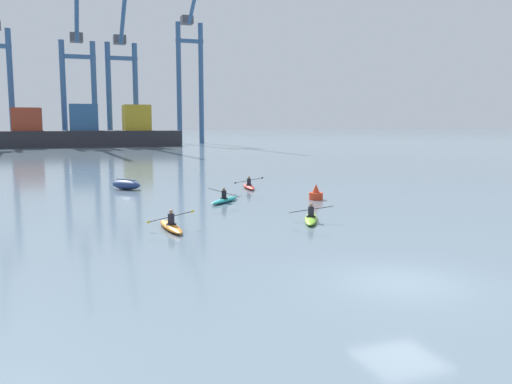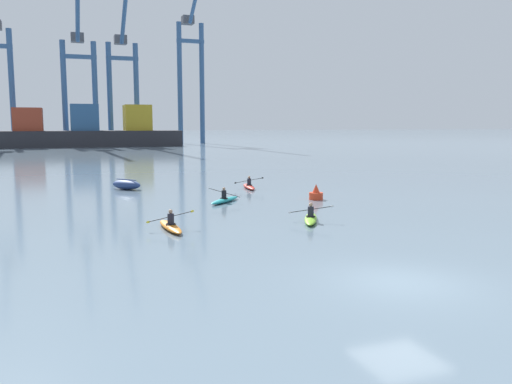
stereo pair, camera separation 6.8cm
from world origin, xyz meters
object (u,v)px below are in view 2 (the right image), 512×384
object	(u,v)px
gantry_crane_west_mid	(79,71)
kayak_teal	(225,200)
container_barge	(86,132)
gantry_crane_east_mid	(123,72)
channel_buoy	(316,194)
kayak_lime	(311,218)
capsized_dinghy	(126,185)
kayak_orange	(170,226)
kayak_red	(249,186)
gantry_crane_east	(191,65)

from	to	relation	value
gantry_crane_west_mid	kayak_teal	size ratio (longest dim) A/B	12.16
container_barge	gantry_crane_east_mid	size ratio (longest dim) A/B	1.13
channel_buoy	kayak_lime	size ratio (longest dim) A/B	0.30
kayak_teal	capsized_dinghy	bearing A→B (deg)	119.45
kayak_lime	kayak_orange	bearing A→B (deg)	177.23
gantry_crane_west_mid	kayak_teal	world-z (taller)	gantry_crane_west_mid
gantry_crane_east_mid	gantry_crane_west_mid	bearing A→B (deg)	-169.57
channel_buoy	kayak_orange	size ratio (longest dim) A/B	0.29
channel_buoy	kayak_teal	world-z (taller)	channel_buoy
gantry_crane_east_mid	channel_buoy	bearing A→B (deg)	-89.05
kayak_orange	kayak_lime	bearing A→B (deg)	-2.77
container_barge	kayak_red	distance (m)	82.62
gantry_crane_east_mid	kayak_teal	xyz separation A→B (m)	(-4.29, -96.26, -16.62)
kayak_red	kayak_teal	bearing A→B (deg)	-120.96
gantry_crane_east	gantry_crane_east_mid	bearing A→B (deg)	-167.51
capsized_dinghy	kayak_red	world-z (taller)	kayak_red
container_barge	kayak_red	world-z (taller)	container_barge
gantry_crane_east_mid	container_barge	bearing A→B (deg)	-138.99
gantry_crane_east	channel_buoy	world-z (taller)	gantry_crane_east
gantry_crane_west_mid	channel_buoy	distance (m)	97.31
gantry_crane_west_mid	kayak_orange	size ratio (longest dim) A/B	10.21
kayak_teal	kayak_orange	bearing A→B (deg)	-122.99
gantry_crane_east_mid	kayak_teal	size ratio (longest dim) A/B	12.39
capsized_dinghy	gantry_crane_east	bearing A→B (deg)	73.99
kayak_teal	kayak_red	bearing A→B (deg)	59.04
container_barge	channel_buoy	bearing A→B (deg)	-83.24
container_barge	kayak_lime	xyz separation A→B (m)	(6.88, -96.17, -2.91)
kayak_lime	gantry_crane_west_mid	bearing A→B (deg)	94.23
capsized_dinghy	kayak_teal	world-z (taller)	kayak_teal
channel_buoy	kayak_orange	world-z (taller)	channel_buoy
kayak_lime	kayak_red	bearing A→B (deg)	83.50
gantry_crane_east_mid	kayak_teal	bearing A→B (deg)	-92.55
gantry_crane_east_mid	kayak_lime	world-z (taller)	gantry_crane_east_mid
container_barge	kayak_lime	distance (m)	96.46
gantry_crane_east	channel_buoy	bearing A→B (deg)	-98.61
kayak_red	kayak_orange	distance (m)	16.17
channel_buoy	kayak_lime	world-z (taller)	channel_buoy
gantry_crane_west_mid	gantry_crane_east_mid	bearing A→B (deg)	10.43
gantry_crane_west_mid	kayak_red	xyz separation A→B (m)	(9.17, -88.16, -16.38)
gantry_crane_west_mid	kayak_lime	distance (m)	103.78
gantry_crane_west_mid	gantry_crane_east	bearing A→B (deg)	11.75
capsized_dinghy	kayak_lime	world-z (taller)	kayak_lime
channel_buoy	kayak_teal	distance (m)	5.95
kayak_red	kayak_teal	size ratio (longest dim) A/B	1.20
gantry_crane_east_mid	kayak_lime	size ratio (longest dim) A/B	10.79
gantry_crane_west_mid	capsized_dinghy	xyz separation A→B (m)	(0.38, -85.62, -16.20)
channel_buoy	kayak_teal	bearing A→B (deg)	172.21
kayak_teal	channel_buoy	bearing A→B (deg)	-7.79
kayak_orange	gantry_crane_east_mid	bearing A→B (deg)	84.99
gantry_crane_east_mid	kayak_lime	distance (m)	105.32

